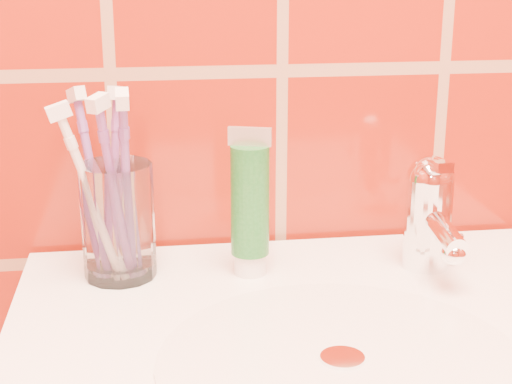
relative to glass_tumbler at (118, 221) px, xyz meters
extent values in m
cylinder|color=silver|center=(0.18, -0.20, -0.06)|extent=(0.30, 0.30, 0.00)
cylinder|color=white|center=(0.18, -0.20, -0.05)|extent=(0.04, 0.04, 0.00)
cylinder|color=white|center=(0.00, 0.00, 0.00)|extent=(0.09, 0.09, 0.12)
cylinder|color=white|center=(0.13, -0.01, -0.05)|extent=(0.03, 0.03, 0.02)
cylinder|color=#165D1D|center=(0.13, -0.01, 0.02)|extent=(0.04, 0.04, 0.11)
cube|color=beige|center=(0.13, -0.01, 0.08)|extent=(0.04, 0.01, 0.02)
cylinder|color=white|center=(0.31, -0.02, -0.01)|extent=(0.05, 0.05, 0.09)
sphere|color=white|center=(0.31, -0.02, 0.04)|extent=(0.05, 0.05, 0.05)
cylinder|color=white|center=(0.31, -0.06, 0.00)|extent=(0.02, 0.09, 0.03)
cube|color=white|center=(0.31, -0.03, 0.05)|extent=(0.02, 0.06, 0.01)
camera|label=1|loc=(0.03, -0.75, 0.26)|focal=55.00mm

